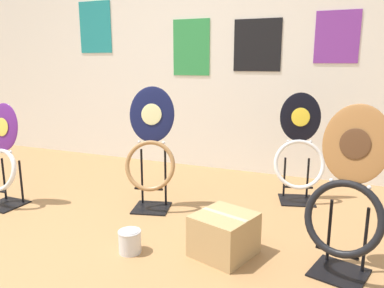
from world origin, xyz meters
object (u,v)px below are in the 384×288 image
toilet_seat_display_purple_note (2,157)px  toilet_seat_display_navy_moon (151,152)px  toilet_seat_display_woodgrain (347,198)px  paint_can (130,240)px  toilet_seat_display_jazz_black (299,155)px  storage_box (224,234)px

toilet_seat_display_purple_note → toilet_seat_display_navy_moon: 1.21m
toilet_seat_display_woodgrain → paint_can: toilet_seat_display_woodgrain is taller
toilet_seat_display_woodgrain → toilet_seat_display_purple_note: toilet_seat_display_woodgrain is taller
toilet_seat_display_purple_note → paint_can: (1.36, -0.29, -0.33)m
toilet_seat_display_woodgrain → toilet_seat_display_navy_moon: 1.49m
toilet_seat_display_navy_moon → toilet_seat_display_jazz_black: toilet_seat_display_navy_moon is taller
toilet_seat_display_jazz_black → paint_can: (-0.84, -1.30, -0.32)m
toilet_seat_display_woodgrain → paint_can: bearing=-168.0°
storage_box → paint_can: bearing=-159.6°
toilet_seat_display_jazz_black → storage_box: 1.17m
toilet_seat_display_jazz_black → paint_can: bearing=-122.7°
toilet_seat_display_jazz_black → storage_box: bearing=-104.9°
toilet_seat_display_navy_moon → toilet_seat_display_purple_note: bearing=-160.6°
toilet_seat_display_woodgrain → toilet_seat_display_purple_note: bearing=179.3°
toilet_seat_display_woodgrain → storage_box: bearing=-175.3°
paint_can → storage_box: size_ratio=0.35×
toilet_seat_display_woodgrain → toilet_seat_display_jazz_black: bearing=109.6°
toilet_seat_display_jazz_black → paint_can: size_ratio=6.24×
toilet_seat_display_navy_moon → storage_box: bearing=-32.6°
toilet_seat_display_purple_note → storage_box: 1.92m
toilet_seat_display_navy_moon → toilet_seat_display_jazz_black: size_ratio=1.07×
paint_can → storage_box: (0.54, 0.20, 0.05)m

